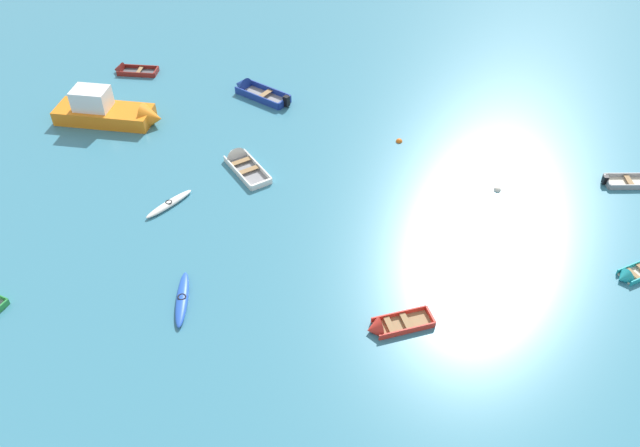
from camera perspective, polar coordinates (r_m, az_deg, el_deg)
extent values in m
ellipsoid|color=white|center=(36.73, -13.22, 1.71)|extent=(1.97, 3.04, 0.29)
torus|color=black|center=(36.65, -13.25, 1.86)|extent=(0.53, 0.53, 0.06)
cube|color=gray|center=(45.59, -5.08, 11.14)|extent=(3.89, 2.66, 0.13)
cube|color=navy|center=(45.06, -5.65, 10.99)|extent=(3.55, 1.65, 0.52)
cube|color=navy|center=(45.94, -4.54, 11.70)|extent=(3.55, 1.65, 0.52)
cube|color=navy|center=(44.42, -3.15, 10.64)|extent=(0.67, 1.27, 0.52)
cone|color=navy|center=(46.67, -7.02, 12.06)|extent=(1.34, 1.55, 1.30)
cube|color=#937047|center=(45.33, -4.90, 11.39)|extent=(0.86, 1.27, 0.03)
cube|color=black|center=(44.24, -3.00, 10.78)|extent=(0.47, 0.46, 0.72)
ellipsoid|color=blue|center=(31.34, -12.11, -6.55)|extent=(1.49, 3.51, 0.31)
torus|color=black|center=(31.24, -12.15, -6.38)|extent=(0.52, 0.52, 0.07)
cube|color=beige|center=(35.75, 26.51, -3.90)|extent=(2.26, 2.00, 0.08)
cube|color=teal|center=(35.84, 26.09, -3.32)|extent=(1.87, 1.46, 0.32)
cone|color=teal|center=(34.86, 25.26, -4.40)|extent=(0.93, 0.99, 0.84)
cube|color=#937047|center=(35.26, 26.00, -3.99)|extent=(0.67, 0.77, 0.03)
cube|color=beige|center=(41.51, 25.82, 3.25)|extent=(2.92, 1.61, 0.09)
cube|color=gray|center=(41.83, 25.61, 3.87)|extent=(2.83, 0.69, 0.35)
cube|color=gray|center=(41.05, 26.13, 2.91)|extent=(2.83, 0.69, 0.35)
cube|color=gray|center=(40.82, 24.05, 3.43)|extent=(0.35, 1.09, 0.35)
cube|color=#937047|center=(41.33, 25.71, 3.47)|extent=(0.51, 1.03, 0.03)
cube|color=black|center=(40.70, 23.94, 3.57)|extent=(0.33, 0.34, 0.49)
cube|color=#288C3D|center=(33.76, -26.37, -6.68)|extent=(0.29, 0.85, 0.32)
cube|color=orange|center=(44.93, -18.54, 9.14)|extent=(6.39, 2.57, 0.94)
cone|color=orange|center=(43.59, -14.64, 9.03)|extent=(1.35, 1.94, 1.87)
cube|color=white|center=(44.65, -19.59, 10.39)|extent=(2.34, 1.73, 1.34)
cube|color=black|center=(44.08, -18.48, 10.66)|extent=(0.27, 1.53, 0.59)
cube|color=#99754C|center=(30.04, 7.34, -8.84)|extent=(2.76, 2.09, 0.08)
cube|color=red|center=(29.65, 7.74, -9.43)|extent=(2.43, 1.34, 0.33)
cube|color=red|center=(30.25, 6.99, -7.97)|extent=(2.43, 1.34, 0.33)
cube|color=red|center=(30.38, 9.76, -8.09)|extent=(0.58, 0.95, 0.33)
cone|color=red|center=(29.54, 4.79, -9.30)|extent=(1.02, 1.17, 1.00)
cube|color=#937047|center=(29.94, 7.63, -8.55)|extent=(0.69, 0.95, 0.03)
cube|color=#937047|center=(29.71, 6.20, -8.90)|extent=(0.69, 0.95, 0.03)
cube|color=gray|center=(38.54, -6.43, 4.65)|extent=(3.24, 3.27, 0.09)
cube|color=white|center=(38.24, -7.34, 4.48)|extent=(2.50, 2.55, 0.37)
cube|color=white|center=(38.69, -5.55, 5.14)|extent=(2.50, 2.55, 0.37)
cube|color=white|center=(37.20, -5.20, 3.47)|extent=(1.04, 1.02, 0.37)
cone|color=white|center=(39.79, -7.66, 6.14)|extent=(1.48, 1.48, 1.30)
cube|color=#937047|center=(38.28, -6.32, 4.76)|extent=(1.12, 1.10, 0.03)
cube|color=#937047|center=(39.03, -7.02, 5.51)|extent=(1.12, 1.10, 0.03)
cube|color=#4C4C51|center=(50.26, -15.82, 12.75)|extent=(2.76, 1.34, 0.09)
cube|color=maroon|center=(49.73, -16.05, 12.56)|extent=(2.78, 0.36, 0.36)
cube|color=maroon|center=(50.66, -15.64, 13.20)|extent=(2.78, 0.36, 0.36)
cube|color=maroon|center=(49.72, -14.31, 12.89)|extent=(0.23, 1.12, 0.36)
cone|color=maroon|center=(50.72, -17.42, 12.88)|extent=(0.75, 1.15, 1.09)
cube|color=#937047|center=(50.11, -15.70, 12.95)|extent=(0.39, 1.04, 0.03)
sphere|color=orange|center=(41.18, 7.02, 7.21)|extent=(0.41, 0.41, 0.41)
sphere|color=silver|center=(38.31, 15.43, 2.87)|extent=(0.44, 0.44, 0.44)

